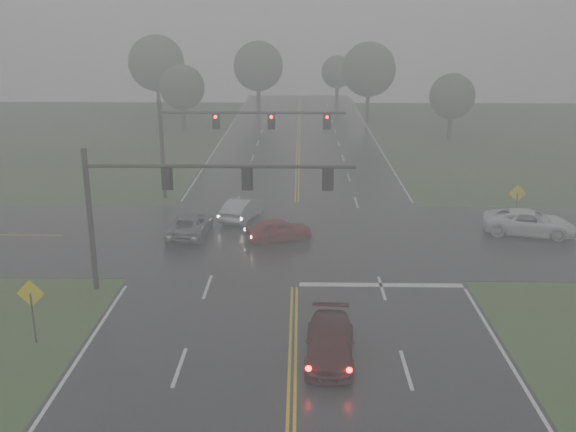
{
  "coord_description": "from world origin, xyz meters",
  "views": [
    {
      "loc": [
        0.27,
        -16.48,
        13.3
      ],
      "look_at": [
        -0.37,
        16.0,
        3.26
      ],
      "focal_mm": 40.0,
      "sensor_mm": 36.0,
      "label": 1
    }
  ],
  "objects_px": {
    "car_grey": "(191,235)",
    "signal_gantry_near": "(170,192)",
    "sedan_maroon": "(329,358)",
    "sedan_silver": "(243,219)",
    "pickup_white": "(528,234)",
    "signal_gantry_far": "(219,130)",
    "sedan_red": "(279,241)"
  },
  "relations": [
    {
      "from": "sedan_silver",
      "to": "pickup_white",
      "type": "bearing_deg",
      "value": -170.57
    },
    {
      "from": "car_grey",
      "to": "signal_gantry_near",
      "type": "relative_size",
      "value": 0.38
    },
    {
      "from": "sedan_maroon",
      "to": "sedan_silver",
      "type": "xyz_separation_m",
      "value": [
        -5.2,
        18.82,
        0.0
      ]
    },
    {
      "from": "car_grey",
      "to": "sedan_maroon",
      "type": "bearing_deg",
      "value": 121.46
    },
    {
      "from": "signal_gantry_near",
      "to": "signal_gantry_far",
      "type": "xyz_separation_m",
      "value": [
        0.26,
        17.33,
        0.14
      ]
    },
    {
      "from": "pickup_white",
      "to": "signal_gantry_far",
      "type": "height_order",
      "value": "signal_gantry_far"
    },
    {
      "from": "sedan_maroon",
      "to": "sedan_red",
      "type": "distance_m",
      "value": 14.64
    },
    {
      "from": "car_grey",
      "to": "signal_gantry_near",
      "type": "bearing_deg",
      "value": 97.52
    },
    {
      "from": "car_grey",
      "to": "signal_gantry_far",
      "type": "relative_size",
      "value": 0.36
    },
    {
      "from": "car_grey",
      "to": "pickup_white",
      "type": "relative_size",
      "value": 0.89
    },
    {
      "from": "pickup_white",
      "to": "sedan_red",
      "type": "bearing_deg",
      "value": 108.33
    },
    {
      "from": "signal_gantry_near",
      "to": "signal_gantry_far",
      "type": "bearing_deg",
      "value": 89.15
    },
    {
      "from": "sedan_maroon",
      "to": "car_grey",
      "type": "bearing_deg",
      "value": 121.46
    },
    {
      "from": "sedan_maroon",
      "to": "pickup_white",
      "type": "bearing_deg",
      "value": 53.18
    },
    {
      "from": "signal_gantry_far",
      "to": "car_grey",
      "type": "bearing_deg",
      "value": -95.76
    },
    {
      "from": "sedan_silver",
      "to": "car_grey",
      "type": "distance_m",
      "value": 4.57
    },
    {
      "from": "sedan_maroon",
      "to": "car_grey",
      "type": "distance_m",
      "value": 17.48
    },
    {
      "from": "sedan_silver",
      "to": "car_grey",
      "type": "xyz_separation_m",
      "value": [
        -3.06,
        -3.4,
        0.0
      ]
    },
    {
      "from": "sedan_maroon",
      "to": "sedan_red",
      "type": "xyz_separation_m",
      "value": [
        -2.57,
        14.42,
        0.0
      ]
    },
    {
      "from": "sedan_maroon",
      "to": "sedan_red",
      "type": "bearing_deg",
      "value": 103.4
    },
    {
      "from": "sedan_red",
      "to": "signal_gantry_near",
      "type": "relative_size",
      "value": 0.31
    },
    {
      "from": "sedan_silver",
      "to": "signal_gantry_far",
      "type": "xyz_separation_m",
      "value": [
        -2.17,
        5.39,
        5.27
      ]
    },
    {
      "from": "car_grey",
      "to": "signal_gantry_near",
      "type": "height_order",
      "value": "signal_gantry_near"
    },
    {
      "from": "sedan_silver",
      "to": "pickup_white",
      "type": "relative_size",
      "value": 0.81
    },
    {
      "from": "sedan_silver",
      "to": "signal_gantry_far",
      "type": "distance_m",
      "value": 7.85
    },
    {
      "from": "pickup_white",
      "to": "signal_gantry_far",
      "type": "bearing_deg",
      "value": 81.2
    },
    {
      "from": "sedan_red",
      "to": "signal_gantry_near",
      "type": "xyz_separation_m",
      "value": [
        -5.05,
        -7.54,
        5.14
      ]
    },
    {
      "from": "sedan_maroon",
      "to": "signal_gantry_far",
      "type": "bearing_deg",
      "value": 110.21
    },
    {
      "from": "car_grey",
      "to": "sedan_red",
      "type": "bearing_deg",
      "value": 173.36
    },
    {
      "from": "pickup_white",
      "to": "signal_gantry_far",
      "type": "xyz_separation_m",
      "value": [
        -20.82,
        8.23,
        5.27
      ]
    },
    {
      "from": "sedan_red",
      "to": "signal_gantry_near",
      "type": "distance_m",
      "value": 10.43
    },
    {
      "from": "signal_gantry_near",
      "to": "car_grey",
      "type": "bearing_deg",
      "value": 94.23
    }
  ]
}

